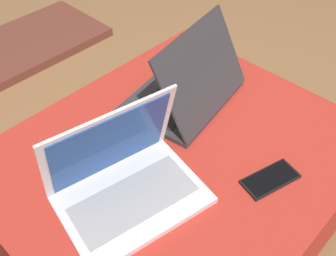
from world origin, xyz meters
name	(u,v)px	position (x,y,z in m)	size (l,w,h in m)	color
ground_plane	(175,232)	(0.00, 0.00, 0.00)	(14.00, 14.00, 0.00)	olive
ottoman	(176,196)	(0.00, 0.00, 0.22)	(0.96, 0.81, 0.43)	maroon
laptop_near	(125,180)	(-0.19, -0.01, 0.48)	(0.38, 0.30, 0.25)	silver
laptop_far	(188,88)	(0.17, 0.12, 0.48)	(0.39, 0.31, 0.25)	#333338
cell_phone	(270,179)	(0.09, -0.24, 0.43)	(0.16, 0.11, 0.01)	black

